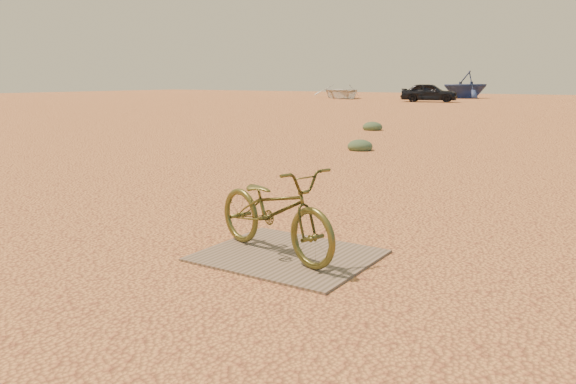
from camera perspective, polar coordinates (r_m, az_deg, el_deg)
The scene contains 8 objects.
ground at distance 5.38m, azimuth 0.23°, elevation -5.90°, with size 120.00×120.00×0.00m, color #E89A51.
plywood_board at distance 5.19m, azimuth 0.00°, elevation -6.46°, with size 1.51×1.29×0.02m, color #826B59.
bicycle at distance 5.08m, azimuth -1.36°, elevation -1.84°, with size 0.55×1.58×0.83m, color brown.
car at distance 41.44m, azimuth 14.16°, elevation 9.78°, with size 1.57×3.89×1.32m, color black.
boat_near_left at distance 47.98m, azimuth 5.41°, elevation 10.15°, with size 3.99×5.58×1.16m, color silver.
boat_far_left at distance 50.11m, azimuth 17.60°, elevation 10.37°, with size 3.75×4.34×2.28m, color navy.
kale_a at distance 13.00m, azimuth 7.32°, elevation 4.24°, with size 0.57×0.57×0.32m, color #536B49.
kale_c at distance 18.20m, azimuth 8.56°, elevation 6.24°, with size 0.63×0.63×0.34m, color #536B49.
Camera 1 is at (2.77, -4.33, 1.60)m, focal length 35.00 mm.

